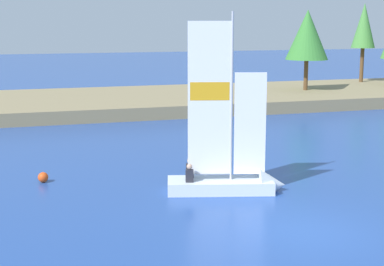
% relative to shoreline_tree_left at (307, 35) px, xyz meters
% --- Properties ---
extents(ground_plane, '(200.00, 200.00, 0.00)m').
position_rel_shoreline_tree_left_xyz_m(ground_plane, '(-13.62, -26.30, -5.01)').
color(ground_plane, '#234793').
extents(shore_bank, '(80.00, 12.40, 0.82)m').
position_rel_shoreline_tree_left_xyz_m(shore_bank, '(-13.62, 0.47, -4.60)').
color(shore_bank, '#897A56').
rests_on(shore_bank, ground).
extents(shoreline_tree_left, '(3.24, 3.24, 6.09)m').
position_rel_shoreline_tree_left_xyz_m(shoreline_tree_left, '(0.00, 0.00, 0.00)').
color(shoreline_tree_left, brown).
rests_on(shoreline_tree_left, shore_bank).
extents(shoreline_tree_midleft, '(2.02, 2.02, 6.74)m').
position_rel_shoreline_tree_left_xyz_m(shoreline_tree_midleft, '(7.53, 4.16, 0.58)').
color(shoreline_tree_midleft, brown).
rests_on(shoreline_tree_midleft, shore_bank).
extents(sailboat, '(4.44, 2.31, 6.78)m').
position_rel_shoreline_tree_left_xyz_m(sailboat, '(-13.98, -21.72, -4.47)').
color(sailboat, silver).
rests_on(sailboat, ground).
extents(channel_buoy, '(0.39, 0.39, 0.39)m').
position_rel_shoreline_tree_left_xyz_m(channel_buoy, '(-20.64, -18.44, -4.82)').
color(channel_buoy, '#E54C19').
rests_on(channel_buoy, ground).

